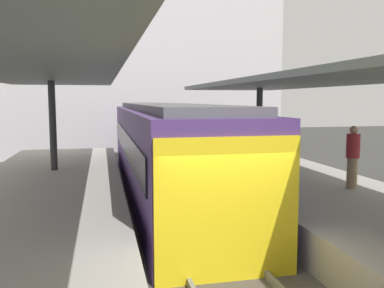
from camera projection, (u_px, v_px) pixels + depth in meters
The scene contains 10 objects.
ground_plane at pixel (222, 283), 7.61m from camera, with size 80.00×80.00×0.00m, color #383835.
platform_left at pixel (4, 277), 6.73m from camera, with size 4.40×28.00×1.00m, color #ADA8A0.
track_ballast at pixel (222, 278), 7.60m from camera, with size 3.20×28.00×0.20m, color #4C4742.
rail_near_side at pixel (185, 273), 7.42m from camera, with size 0.08×28.00×0.14m, color slate.
rail_far_side at pixel (258, 266), 7.74m from camera, with size 0.08×28.00×0.14m, color slate.
commuter_train at pixel (164, 148), 14.36m from camera, with size 2.78×15.05×3.10m.
canopy_left at pixel (11, 63), 7.70m from camera, with size 4.18×21.00×3.25m.
canopy_right at pixel (363, 78), 9.36m from camera, with size 4.18×21.00×3.06m.
passenger_near_bench at pixel (353, 156), 11.09m from camera, with size 0.36×0.36×1.73m.
station_building_backdrop at pixel (134, 68), 26.43m from camera, with size 18.00×6.00×11.00m, color #B7B2B7.
Camera 1 is at (-2.14, -6.98, 3.43)m, focal length 37.88 mm.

